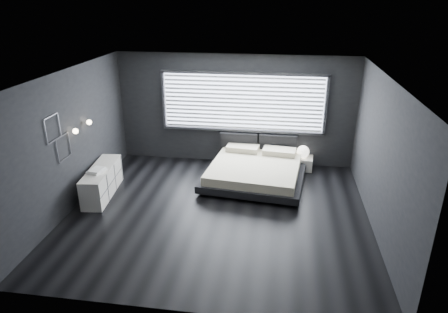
# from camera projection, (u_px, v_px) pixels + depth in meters

# --- Properties ---
(room) EXTENTS (6.04, 6.00, 2.80)m
(room) POSITION_uv_depth(u_px,v_px,m) (217.00, 149.00, 7.59)
(room) COLOR black
(room) RESTS_ON ground
(window) EXTENTS (4.14, 0.09, 1.52)m
(window) POSITION_uv_depth(u_px,v_px,m) (243.00, 103.00, 9.95)
(window) COLOR white
(window) RESTS_ON ground
(headboard) EXTENTS (1.96, 0.16, 0.52)m
(headboard) POSITION_uv_depth(u_px,v_px,m) (258.00, 144.00, 10.24)
(headboard) COLOR black
(headboard) RESTS_ON ground
(sconce_near) EXTENTS (0.18, 0.11, 0.11)m
(sconce_near) POSITION_uv_depth(u_px,v_px,m) (75.00, 131.00, 7.95)
(sconce_near) COLOR silver
(sconce_near) RESTS_ON ground
(sconce_far) EXTENTS (0.18, 0.11, 0.11)m
(sconce_far) POSITION_uv_depth(u_px,v_px,m) (89.00, 122.00, 8.50)
(sconce_far) COLOR silver
(sconce_far) RESTS_ON ground
(wall_art_upper) EXTENTS (0.01, 0.48, 0.48)m
(wall_art_upper) POSITION_uv_depth(u_px,v_px,m) (53.00, 128.00, 7.32)
(wall_art_upper) COLOR #47474C
(wall_art_upper) RESTS_ON ground
(wall_art_lower) EXTENTS (0.01, 0.48, 0.48)m
(wall_art_lower) POSITION_uv_depth(u_px,v_px,m) (64.00, 147.00, 7.73)
(wall_art_lower) COLOR #47474C
(wall_art_lower) RESTS_ON ground
(bed) EXTENTS (2.48, 2.39, 0.58)m
(bed) POSITION_uv_depth(u_px,v_px,m) (255.00, 171.00, 9.39)
(bed) COLOR black
(bed) RESTS_ON ground
(nightstand) EXTENTS (0.58, 0.49, 0.32)m
(nightstand) POSITION_uv_depth(u_px,v_px,m) (302.00, 163.00, 10.12)
(nightstand) COLOR silver
(nightstand) RESTS_ON ground
(orb_lamp) EXTENTS (0.31, 0.31, 0.31)m
(orb_lamp) POSITION_uv_depth(u_px,v_px,m) (303.00, 152.00, 9.98)
(orb_lamp) COLOR white
(orb_lamp) RESTS_ON nightstand
(dresser) EXTENTS (0.62, 1.63, 0.64)m
(dresser) POSITION_uv_depth(u_px,v_px,m) (102.00, 181.00, 8.76)
(dresser) COLOR silver
(dresser) RESTS_ON ground
(book_stack) EXTENTS (0.36, 0.42, 0.07)m
(book_stack) POSITION_uv_depth(u_px,v_px,m) (97.00, 170.00, 8.44)
(book_stack) COLOR white
(book_stack) RESTS_ON dresser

